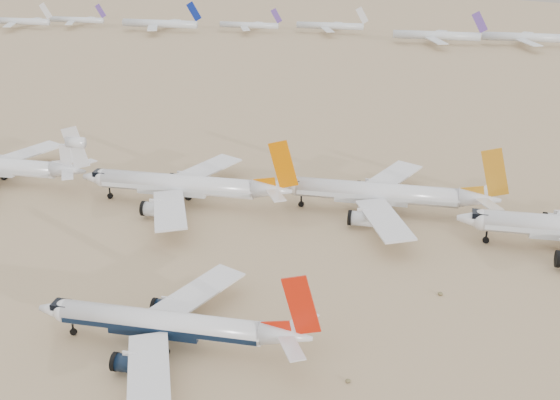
# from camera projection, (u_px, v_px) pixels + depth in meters

# --- Properties ---
(ground) EXTENTS (7000.00, 7000.00, 0.00)m
(ground) POSITION_uv_depth(u_px,v_px,m) (191.00, 368.00, 109.61)
(ground) COLOR #967A57
(ground) RESTS_ON ground
(main_airliner) EXTENTS (45.02, 43.97, 15.89)m
(main_airliner) POSITION_uv_depth(u_px,v_px,m) (173.00, 325.00, 113.05)
(main_airliner) COLOR silver
(main_airliner) RESTS_ON ground
(row2_gold_tail) EXTENTS (50.57, 49.46, 18.01)m
(row2_gold_tail) POSITION_uv_depth(u_px,v_px,m) (386.00, 194.00, 162.57)
(row2_gold_tail) COLOR silver
(row2_gold_tail) RESTS_ON ground
(row2_orange_tail) EXTENTS (50.65, 49.55, 18.07)m
(row2_orange_tail) POSITION_uv_depth(u_px,v_px,m) (186.00, 185.00, 167.37)
(row2_orange_tail) COLOR silver
(row2_orange_tail) RESTS_ON ground
(row2_white_trijet) EXTENTS (48.16, 47.07, 17.07)m
(row2_white_trijet) POSITION_uv_depth(u_px,v_px,m) (0.00, 166.00, 180.13)
(row2_white_trijet) COLOR silver
(row2_white_trijet) RESTS_ON ground
(distant_storage_row) EXTENTS (669.29, 62.30, 15.22)m
(distant_storage_row) POSITION_uv_depth(u_px,v_px,m) (497.00, 35.00, 364.60)
(distant_storage_row) COLOR silver
(distant_storage_row) RESTS_ON ground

